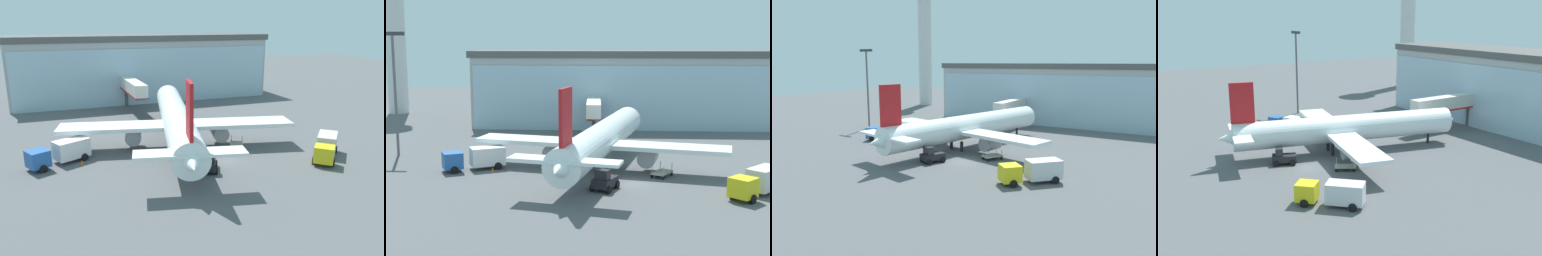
% 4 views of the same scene
% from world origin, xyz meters
% --- Properties ---
extents(ground, '(240.00, 240.00, 0.00)m').
position_xyz_m(ground, '(0.00, 0.00, 0.00)').
color(ground, '#545659').
extents(terminal_building, '(54.15, 14.04, 13.59)m').
position_xyz_m(terminal_building, '(-0.00, 41.70, 6.79)').
color(terminal_building, '#AAAAAA').
rests_on(terminal_building, ground).
extents(jet_bridge, '(2.48, 14.88, 5.97)m').
position_xyz_m(jet_bridge, '(-5.00, 29.61, 4.59)').
color(jet_bridge, beige).
rests_on(jet_bridge, ground).
extents(airplane, '(30.71, 36.17, 10.99)m').
position_xyz_m(airplane, '(-3.66, 7.61, 3.48)').
color(airplane, white).
rests_on(airplane, ground).
extents(catering_truck, '(7.52, 5.20, 2.65)m').
position_xyz_m(catering_truck, '(-18.62, 5.93, 1.47)').
color(catering_truck, '#2659A5').
rests_on(catering_truck, ground).
extents(fuel_truck, '(6.67, 6.77, 2.65)m').
position_xyz_m(fuel_truck, '(12.07, -3.53, 1.47)').
color(fuel_truck, yellow).
rests_on(fuel_truck, ground).
extents(baggage_cart, '(2.80, 3.22, 1.50)m').
position_xyz_m(baggage_cart, '(3.30, 3.50, 0.50)').
color(baggage_cart, '#9E998C').
rests_on(baggage_cart, ground).
extents(pushback_tug, '(3.19, 3.65, 2.30)m').
position_xyz_m(pushback_tug, '(-3.25, -2.29, 0.97)').
color(pushback_tug, black).
rests_on(pushback_tug, ground).
extents(safety_cone_nose, '(0.36, 0.36, 0.55)m').
position_xyz_m(safety_cone_nose, '(-3.55, -1.61, 0.28)').
color(safety_cone_nose, orange).
rests_on(safety_cone_nose, ground).
extents(safety_cone_wingtip, '(0.36, 0.36, 0.55)m').
position_xyz_m(safety_cone_wingtip, '(-16.46, 4.79, 0.28)').
color(safety_cone_wingtip, orange).
rests_on(safety_cone_wingtip, ground).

